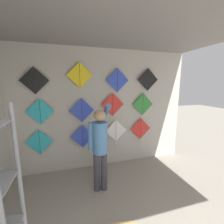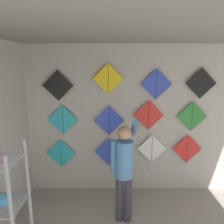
{
  "view_description": "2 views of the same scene",
  "coord_description": "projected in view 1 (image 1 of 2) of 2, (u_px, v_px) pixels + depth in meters",
  "views": [
    {
      "loc": [
        -0.64,
        0.19,
        1.99
      ],
      "look_at": [
        0.28,
        3.33,
        1.4
      ],
      "focal_mm": 24.0,
      "sensor_mm": 36.0,
      "label": 1
    },
    {
      "loc": [
        -0.31,
        -0.32,
        2.46
      ],
      "look_at": [
        -0.31,
        3.33,
        1.65
      ],
      "focal_mm": 35.0,
      "sensor_mm": 36.0,
      "label": 2
    }
  ],
  "objects": [
    {
      "name": "kite_1",
      "position": [
        83.0,
        136.0,
        3.47
      ],
      "size": [
        0.55,
        0.01,
        0.55
      ],
      "color": "blue"
    },
    {
      "name": "kite_10",
      "position": [
        117.0,
        80.0,
        3.47
      ],
      "size": [
        0.55,
        0.01,
        0.55
      ],
      "color": "blue"
    },
    {
      "name": "kite_9",
      "position": [
        80.0,
        75.0,
        3.22
      ],
      "size": [
        0.55,
        0.01,
        0.55
      ],
      "color": "yellow"
    },
    {
      "name": "kite_2",
      "position": [
        116.0,
        132.0,
        3.69
      ],
      "size": [
        0.55,
        0.04,
        0.76
      ],
      "color": "white"
    },
    {
      "name": "back_panel",
      "position": [
        97.0,
        110.0,
        3.55
      ],
      "size": [
        4.56,
        0.06,
        2.8
      ],
      "primitive_type": "cube",
      "color": "#BCB7AD",
      "rests_on": "ground"
    },
    {
      "name": "kite_4",
      "position": [
        40.0,
        112.0,
        3.12
      ],
      "size": [
        0.55,
        0.01,
        0.55
      ],
      "color": "#28B2C6"
    },
    {
      "name": "kite_8",
      "position": [
        34.0,
        80.0,
        2.99
      ],
      "size": [
        0.55,
        0.01,
        0.55
      ],
      "color": "black"
    },
    {
      "name": "kite_0",
      "position": [
        40.0,
        142.0,
        3.22
      ],
      "size": [
        0.55,
        0.01,
        0.55
      ],
      "color": "#28B2C6"
    },
    {
      "name": "shopkeeper",
      "position": [
        100.0,
        143.0,
        2.73
      ],
      "size": [
        0.42,
        0.56,
        1.67
      ],
      "rotation": [
        0.0,
        0.0,
        -0.14
      ],
      "color": "#383842",
      "rests_on": "ground"
    },
    {
      "name": "kite_3",
      "position": [
        141.0,
        130.0,
        3.88
      ],
      "size": [
        0.55,
        0.04,
        0.69
      ],
      "color": "red"
    },
    {
      "name": "kite_7",
      "position": [
        143.0,
        104.0,
        3.77
      ],
      "size": [
        0.55,
        0.01,
        0.55
      ],
      "color": "#338C38"
    },
    {
      "name": "kite_5",
      "position": [
        82.0,
        110.0,
        3.36
      ],
      "size": [
        0.55,
        0.01,
        0.55
      ],
      "color": "blue"
    },
    {
      "name": "ceiling_slab",
      "position": [
        127.0,
        4.0,
        1.56
      ],
      "size": [
        4.56,
        4.43,
        0.04
      ],
      "primitive_type": "cube",
      "color": "gray"
    },
    {
      "name": "kite_6",
      "position": [
        113.0,
        105.0,
        3.54
      ],
      "size": [
        0.55,
        0.01,
        0.55
      ],
      "color": "red"
    },
    {
      "name": "kite_11",
      "position": [
        148.0,
        80.0,
        3.69
      ],
      "size": [
        0.55,
        0.01,
        0.55
      ],
      "color": "black"
    }
  ]
}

